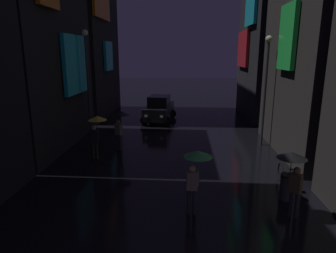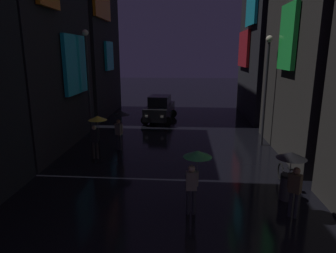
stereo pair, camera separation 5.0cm
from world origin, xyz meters
The scene contains 11 objects.
building_left_mid centered at (-7.48, 13.09, 6.31)m, with size 4.25×8.18×12.62m.
building_right_far centered at (7.48, 21.83, 8.04)m, with size 4.25×7.65×16.09m.
pedestrian_foreground_left_black centered at (-2.63, 12.42, 1.67)m, with size 0.90×0.90×2.12m.
pedestrian_midstreet_centre_green centered at (1.07, 6.20, 1.67)m, with size 0.90×0.90×2.12m.
pedestrian_far_right_yellow centered at (-3.50, 11.12, 1.67)m, with size 0.90×0.90×2.12m.
pedestrian_foreground_right_black centered at (4.02, 6.21, 1.67)m, with size 0.90×0.90×2.12m.
bicycle_parked_at_storefront centered at (4.60, 8.48, 0.39)m, with size 0.14×1.82×0.96m.
car_distant centered at (-1.22, 19.58, 0.93)m, with size 2.53×4.28×1.92m.
streetlamp_left_far centered at (-5.00, 14.85, 3.88)m, with size 0.36×0.36×6.32m.
streetlamp_right_far centered at (5.00, 13.80, 3.66)m, with size 0.36×0.36×5.91m.
trash_bin centered at (4.30, 7.35, 0.47)m, with size 0.46×0.46×0.93m.
Camera 1 is at (0.70, -2.53, 5.03)m, focal length 32.00 mm.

